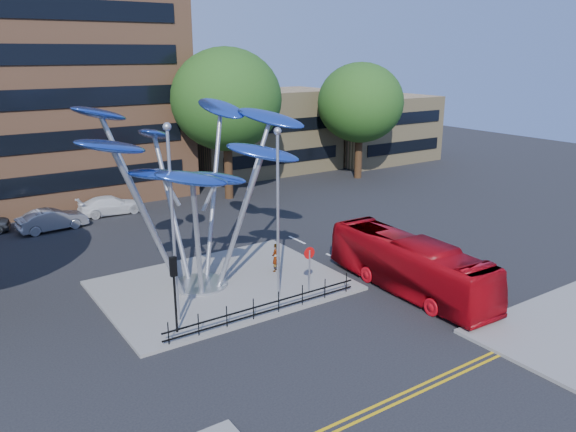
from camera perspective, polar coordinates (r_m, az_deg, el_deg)
ground at (r=25.26m, az=1.83°, el=-11.21°), size 120.00×120.00×0.00m
traffic_island at (r=29.40m, az=-6.68°, el=-7.02°), size 12.00×9.00×0.15m
double_yellow_near at (r=21.37m, az=11.72°, el=-17.17°), size 40.00×0.12×0.01m
double_yellow_far at (r=21.20m, az=12.32°, el=-17.51°), size 40.00×0.12×0.01m
low_building_near at (r=56.78m, az=-2.78°, el=8.57°), size 15.00×8.00×8.00m
low_building_far at (r=63.69m, az=9.14°, el=8.78°), size 12.00×8.00×7.00m
tree_right at (r=45.50m, az=-6.29°, el=11.67°), size 8.80×8.80×12.11m
tree_far at (r=53.54m, az=7.36°, el=11.33°), size 8.00×8.00×10.81m
leaf_sculpture at (r=27.58m, az=-9.78°, el=6.07°), size 12.72×9.54×9.51m
street_lamp_left at (r=24.13m, az=-11.71°, el=0.80°), size 0.36×0.36×8.80m
street_lamp_right at (r=26.00m, az=-1.04°, el=1.67°), size 0.36×0.36×8.30m
traffic_light_island at (r=23.95m, az=-11.51°, el=-6.25°), size 0.28×0.18×3.42m
no_entry_sign_island at (r=27.44m, az=2.18°, el=-4.74°), size 0.60×0.10×2.45m
pedestrian_railing_front at (r=25.78m, az=-2.23°, el=-9.25°), size 10.00×0.06×1.00m
red_bus at (r=28.90m, az=12.22°, el=-4.88°), size 2.72×10.15×2.81m
pedestrian at (r=30.58m, az=-1.27°, el=-4.23°), size 0.68×0.61×1.57m
parked_car_mid at (r=41.25m, az=-22.84°, el=-0.35°), size 4.61×1.99×1.48m
parked_car_right at (r=43.83m, az=-17.56°, el=1.05°), size 4.79×2.09×1.37m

